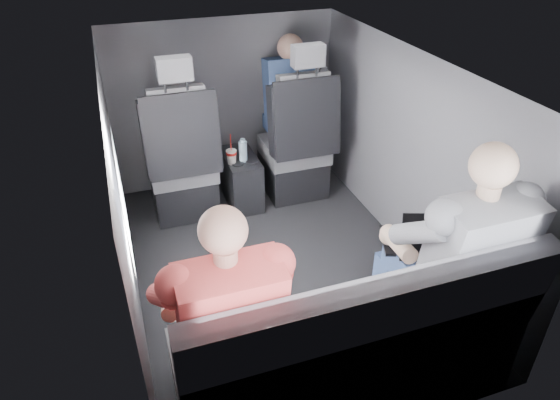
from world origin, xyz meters
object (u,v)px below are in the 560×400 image
object	(u,v)px
soda_cup	(231,156)
center_console	(241,179)
laptop_white	(212,286)
water_bottle	(243,151)
passenger_rear_left	(225,317)
passenger_rear_right	(453,257)
rear_bench	(350,352)
front_seat_right	(297,150)
passenger_front_right	(290,96)
laptop_black	(424,240)
front_seat_left	(182,168)

from	to	relation	value
soda_cup	center_console	bearing A→B (deg)	46.63
laptop_white	water_bottle	bearing A→B (deg)	69.96
passenger_rear_left	passenger_rear_right	distance (m)	1.12
passenger_rear_left	rear_bench	bearing A→B (deg)	-9.67
water_bottle	soda_cup	bearing A→B (deg)	-171.81
soda_cup	passenger_rear_right	distance (m)	1.88
passenger_rear_left	passenger_rear_right	xyz separation A→B (m)	(1.11, -0.00, 0.03)
water_bottle	laptop_white	distance (m)	1.67
soda_cup	front_seat_right	bearing A→B (deg)	5.73
rear_bench	passenger_rear_left	distance (m)	0.65
rear_bench	soda_cup	distance (m)	1.86
front_seat_right	laptop_white	bearing A→B (deg)	-122.31
laptop_white	passenger_front_right	xyz separation A→B (m)	(1.05, 1.87, 0.12)
front_seat_right	laptop_black	size ratio (longest dim) A/B	2.90
front_seat_right	center_console	size ratio (longest dim) A/B	2.64
rear_bench	laptop_black	size ratio (longest dim) A/B	3.67
front_seat_right	water_bottle	bearing A→B (deg)	-174.79
center_console	laptop_black	world-z (taller)	laptop_black
passenger_rear_right	passenger_front_right	world-z (taller)	passenger_rear_right
rear_bench	passenger_rear_left	world-z (taller)	passenger_rear_left
laptop_white	front_seat_left	bearing A→B (deg)	85.85
front_seat_left	passenger_rear_left	bearing A→B (deg)	-93.43
laptop_black	passenger_front_right	bearing A→B (deg)	91.20
front_seat_right	center_console	bearing A→B (deg)	174.93
rear_bench	laptop_black	world-z (taller)	rear_bench
front_seat_right	laptop_white	xyz separation A→B (m)	(-1.02, -1.61, 0.23)
rear_bench	laptop_black	distance (m)	0.68
rear_bench	laptop_white	distance (m)	0.72
soda_cup	laptop_black	bearing A→B (deg)	-68.71
center_console	passenger_rear_right	world-z (taller)	passenger_rear_right
rear_bench	front_seat_left	bearing A→B (deg)	103.31
front_seat_right	passenger_rear_right	size ratio (longest dim) A/B	0.98
front_seat_left	soda_cup	bearing A→B (deg)	-8.51
front_seat_left	passenger_rear_right	bearing A→B (deg)	-60.89
water_bottle	passenger_rear_left	distance (m)	1.86
rear_bench	passenger_rear_left	size ratio (longest dim) A/B	1.30
laptop_black	passenger_front_right	world-z (taller)	passenger_front_right
soda_cup	passenger_rear_left	distance (m)	1.82
laptop_white	passenger_rear_right	bearing A→B (deg)	-10.12
front_seat_right	passenger_rear_left	bearing A→B (deg)	-119.16
rear_bench	laptop_white	xyz separation A→B (m)	(-0.57, 0.29, 0.33)
laptop_white	passenger_rear_left	world-z (taller)	passenger_rear_left
soda_cup	passenger_rear_right	xyz separation A→B (m)	(0.65, -1.75, 0.19)
front_seat_left	front_seat_right	world-z (taller)	same
center_console	rear_bench	bearing A→B (deg)	-90.00
passenger_rear_right	passenger_front_right	distance (m)	2.07
water_bottle	passenger_front_right	size ratio (longest dim) A/B	0.22
front_seat_left	soda_cup	world-z (taller)	front_seat_left
front_seat_right	laptop_white	world-z (taller)	front_seat_right
laptop_white	passenger_rear_left	size ratio (longest dim) A/B	0.28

